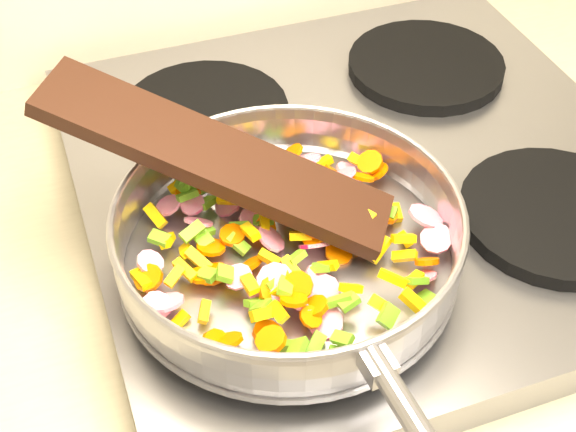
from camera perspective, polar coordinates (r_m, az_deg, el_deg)
name	(u,v)px	position (r m, az deg, el deg)	size (l,w,h in m)	color
cooktop	(366,180)	(0.88, 5.57, 2.59)	(0.60, 0.60, 0.04)	#939399
grate_fl	(289,288)	(0.73, 0.08, -5.13)	(0.19, 0.19, 0.02)	black
grate_fr	(555,215)	(0.83, 18.48, 0.10)	(0.19, 0.19, 0.02)	black
grate_bl	(205,112)	(0.92, -5.91, 7.34)	(0.19, 0.19, 0.02)	black
grate_br	(426,66)	(1.01, 9.78, 10.50)	(0.19, 0.19, 0.02)	black
saute_pan	(289,235)	(0.71, 0.06, -1.39)	(0.36, 0.52, 0.06)	#9E9EA5
vegetable_heap	(281,241)	(0.73, -0.52, -1.82)	(0.30, 0.28, 0.05)	#E21655
wooden_spatula	(216,157)	(0.73, -5.11, 4.17)	(0.33, 0.08, 0.02)	black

